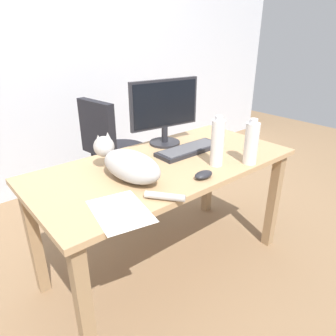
{
  "coord_description": "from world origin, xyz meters",
  "views": [
    {
      "loc": [
        -1.03,
        -1.23,
        1.4
      ],
      "look_at": [
        -0.13,
        -0.17,
        0.78
      ],
      "focal_mm": 32.98,
      "sensor_mm": 36.0,
      "label": 1
    }
  ],
  "objects_px": {
    "monitor": "(165,110)",
    "cat": "(128,164)",
    "office_chair": "(115,166)",
    "water_bottle": "(217,143)",
    "computer_mouse": "(204,175)",
    "spray_bottle": "(251,143)",
    "keyboard": "(189,149)"
  },
  "relations": [
    {
      "from": "keyboard",
      "to": "water_bottle",
      "type": "bearing_deg",
      "value": -96.97
    },
    {
      "from": "office_chair",
      "to": "spray_bottle",
      "type": "relative_size",
      "value": 3.75
    },
    {
      "from": "computer_mouse",
      "to": "cat",
      "type": "bearing_deg",
      "value": 140.86
    },
    {
      "from": "office_chair",
      "to": "cat",
      "type": "bearing_deg",
      "value": -115.34
    },
    {
      "from": "keyboard",
      "to": "spray_bottle",
      "type": "bearing_deg",
      "value": -69.05
    },
    {
      "from": "monitor",
      "to": "cat",
      "type": "xyz_separation_m",
      "value": [
        -0.47,
        -0.29,
        -0.15
      ]
    },
    {
      "from": "monitor",
      "to": "keyboard",
      "type": "xyz_separation_m",
      "value": [
        0.02,
        -0.21,
        -0.21
      ]
    },
    {
      "from": "spray_bottle",
      "to": "computer_mouse",
      "type": "bearing_deg",
      "value": 174.69
    },
    {
      "from": "water_bottle",
      "to": "monitor",
      "type": "bearing_deg",
      "value": 89.1
    },
    {
      "from": "cat",
      "to": "spray_bottle",
      "type": "relative_size",
      "value": 2.39
    },
    {
      "from": "office_chair",
      "to": "spray_bottle",
      "type": "bearing_deg",
      "value": -76.53
    },
    {
      "from": "office_chair",
      "to": "monitor",
      "type": "distance_m",
      "value": 0.74
    },
    {
      "from": "office_chair",
      "to": "water_bottle",
      "type": "bearing_deg",
      "value": -84.62
    },
    {
      "from": "monitor",
      "to": "spray_bottle",
      "type": "xyz_separation_m",
      "value": [
        0.16,
        -0.56,
        -0.11
      ]
    },
    {
      "from": "monitor",
      "to": "cat",
      "type": "relative_size",
      "value": 0.78
    },
    {
      "from": "office_chair",
      "to": "water_bottle",
      "type": "relative_size",
      "value": 3.45
    },
    {
      "from": "keyboard",
      "to": "cat",
      "type": "height_order",
      "value": "cat"
    },
    {
      "from": "office_chair",
      "to": "water_bottle",
      "type": "xyz_separation_m",
      "value": [
        0.09,
        -0.96,
        0.43
      ]
    },
    {
      "from": "keyboard",
      "to": "office_chair",
      "type": "bearing_deg",
      "value": 99.61
    },
    {
      "from": "cat",
      "to": "computer_mouse",
      "type": "distance_m",
      "value": 0.38
    },
    {
      "from": "monitor",
      "to": "keyboard",
      "type": "distance_m",
      "value": 0.3
    },
    {
      "from": "water_bottle",
      "to": "spray_bottle",
      "type": "distance_m",
      "value": 0.19
    },
    {
      "from": "computer_mouse",
      "to": "spray_bottle",
      "type": "height_order",
      "value": "spray_bottle"
    },
    {
      "from": "computer_mouse",
      "to": "spray_bottle",
      "type": "xyz_separation_m",
      "value": [
        0.34,
        -0.03,
        0.1
      ]
    },
    {
      "from": "computer_mouse",
      "to": "keyboard",
      "type": "bearing_deg",
      "value": 57.38
    },
    {
      "from": "keyboard",
      "to": "water_bottle",
      "type": "distance_m",
      "value": 0.28
    },
    {
      "from": "keyboard",
      "to": "computer_mouse",
      "type": "height_order",
      "value": "computer_mouse"
    },
    {
      "from": "computer_mouse",
      "to": "spray_bottle",
      "type": "bearing_deg",
      "value": -5.31
    },
    {
      "from": "computer_mouse",
      "to": "water_bottle",
      "type": "height_order",
      "value": "water_bottle"
    },
    {
      "from": "cat",
      "to": "water_bottle",
      "type": "height_order",
      "value": "water_bottle"
    },
    {
      "from": "office_chair",
      "to": "monitor",
      "type": "height_order",
      "value": "monitor"
    },
    {
      "from": "cat",
      "to": "monitor",
      "type": "bearing_deg",
      "value": 31.33
    }
  ]
}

